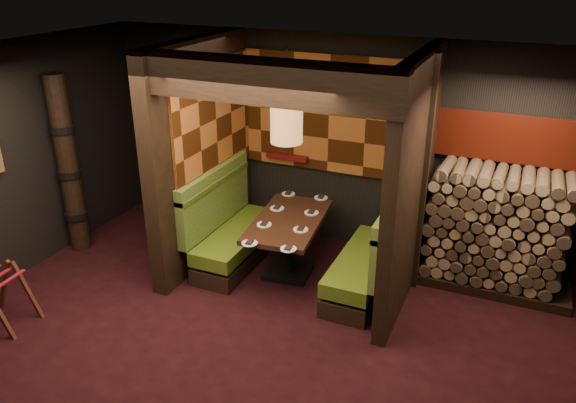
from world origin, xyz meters
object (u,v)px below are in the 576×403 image
at_px(booth_bench_left, 232,232).
at_px(luggage_rack, 1,295).
at_px(booth_bench_right, 372,261).
at_px(dining_table, 288,236).
at_px(pendant_lamp, 287,123).
at_px(firewood_stack, 502,231).
at_px(totem_column, 68,167).

xyz_separation_m(booth_bench_left, luggage_rack, (-1.60, -2.25, -0.05)).
distance_m(booth_bench_right, dining_table, 1.08).
relative_size(booth_bench_right, dining_table, 1.05).
xyz_separation_m(booth_bench_left, dining_table, (0.83, -0.03, 0.13)).
height_order(pendant_lamp, firewood_stack, pendant_lamp).
bearing_deg(luggage_rack, firewood_stack, 31.28).
height_order(dining_table, luggage_rack, dining_table).
distance_m(booth_bench_right, luggage_rack, 4.15).
bearing_deg(luggage_rack, pendant_lamp, 41.75).
relative_size(dining_table, pendant_lamp, 1.40).
distance_m(luggage_rack, firewood_stack, 5.69).
height_order(booth_bench_right, luggage_rack, booth_bench_right).
bearing_deg(totem_column, pendant_lamp, 9.19).
bearing_deg(firewood_stack, dining_table, -163.25).
height_order(booth_bench_right, totem_column, totem_column).
bearing_deg(firewood_stack, booth_bench_right, -152.65).
bearing_deg(totem_column, booth_bench_left, 14.75).
relative_size(pendant_lamp, luggage_rack, 1.54).
distance_m(booth_bench_left, booth_bench_right, 1.89).
height_order(dining_table, firewood_stack, firewood_stack).
bearing_deg(booth_bench_right, totem_column, -172.14).
distance_m(booth_bench_left, dining_table, 0.84).
distance_m(dining_table, totem_column, 3.03).
relative_size(booth_bench_right, totem_column, 0.67).
xyz_separation_m(booth_bench_right, dining_table, (-1.07, -0.03, 0.13)).
relative_size(booth_bench_left, pendant_lamp, 1.47).
bearing_deg(luggage_rack, booth_bench_left, 54.49).
xyz_separation_m(booth_bench_left, firewood_stack, (3.25, 0.70, 0.35)).
height_order(pendant_lamp, luggage_rack, pendant_lamp).
bearing_deg(totem_column, dining_table, 10.15).
bearing_deg(totem_column, luggage_rack, -73.99).
height_order(luggage_rack, totem_column, totem_column).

